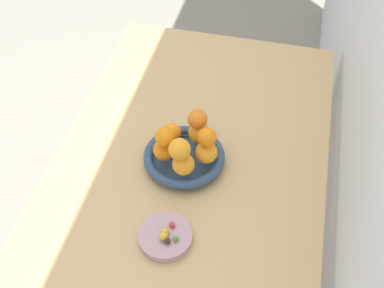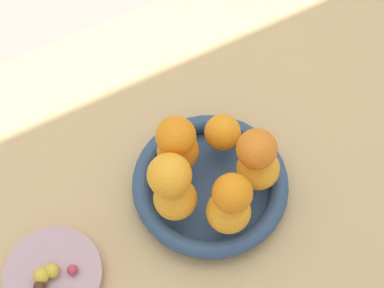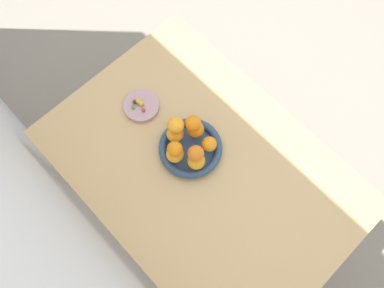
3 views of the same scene
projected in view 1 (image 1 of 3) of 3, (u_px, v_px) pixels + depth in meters
ground_plane at (194, 267)px, 1.95m from camera, size 6.00×6.00×0.00m
dining_table at (195, 164)px, 1.46m from camera, size 1.10×0.76×0.74m
fruit_bowl at (184, 157)px, 1.34m from camera, size 0.23×0.23×0.04m
candy_dish at (166, 237)px, 1.18m from camera, size 0.13×0.13×0.02m
orange_0 at (172, 132)px, 1.34m from camera, size 0.05×0.05×0.05m
orange_1 at (164, 150)px, 1.29m from camera, size 0.06×0.06×0.06m
orange_2 at (182, 164)px, 1.26m from camera, size 0.06×0.06×0.06m
orange_3 at (206, 152)px, 1.28m from camera, size 0.06×0.06×0.06m
orange_4 at (199, 132)px, 1.33m from camera, size 0.06×0.06×0.06m
orange_5 at (180, 149)px, 1.21m from camera, size 0.06×0.06×0.06m
orange_6 at (197, 119)px, 1.29m from camera, size 0.05×0.05×0.05m
orange_7 at (207, 137)px, 1.24m from camera, size 0.05×0.05×0.05m
orange_8 at (165, 137)px, 1.24m from camera, size 0.05×0.05×0.05m
candy_ball_0 at (176, 238)px, 1.15m from camera, size 0.01×0.01×0.01m
candy_ball_1 at (166, 232)px, 1.16m from camera, size 0.02×0.02×0.02m
candy_ball_2 at (167, 241)px, 1.15m from camera, size 0.02×0.02×0.02m
candy_ball_3 at (162, 236)px, 1.15m from camera, size 0.02×0.02×0.02m
candy_ball_4 at (172, 225)px, 1.18m from camera, size 0.01×0.01×0.01m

